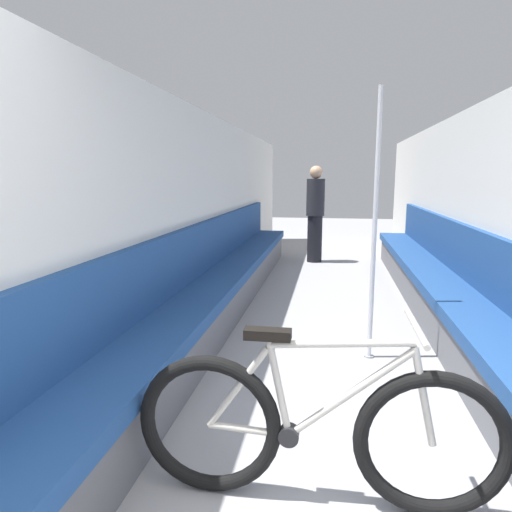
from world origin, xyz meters
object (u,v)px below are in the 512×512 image
(bench_seat_row_left, at_px, (222,284))
(bench_seat_row_right, at_px, (444,292))
(passenger_standing, at_px, (315,213))
(bicycle, at_px, (316,430))
(grab_pole_near, at_px, (374,231))

(bench_seat_row_left, bearing_deg, bench_seat_row_right, 0.00)
(bench_seat_row_left, relative_size, bench_seat_row_right, 1.00)
(bench_seat_row_left, distance_m, passenger_standing, 3.21)
(bicycle, relative_size, passenger_standing, 1.01)
(bicycle, height_order, grab_pole_near, grab_pole_near)
(grab_pole_near, distance_m, passenger_standing, 4.11)
(bench_seat_row_right, distance_m, bicycle, 2.97)
(bicycle, xyz_separation_m, grab_pole_near, (0.36, 1.73, 0.67))
(bench_seat_row_left, xyz_separation_m, grab_pole_near, (1.45, -1.01, 0.70))
(bench_seat_row_right, xyz_separation_m, bicycle, (-1.14, -2.74, 0.04))
(bicycle, bearing_deg, bench_seat_row_right, 49.44)
(passenger_standing, bearing_deg, grab_pole_near, 127.12)
(bench_seat_row_left, height_order, passenger_standing, passenger_standing)
(bicycle, distance_m, grab_pole_near, 1.89)
(passenger_standing, bearing_deg, bench_seat_row_right, 143.02)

